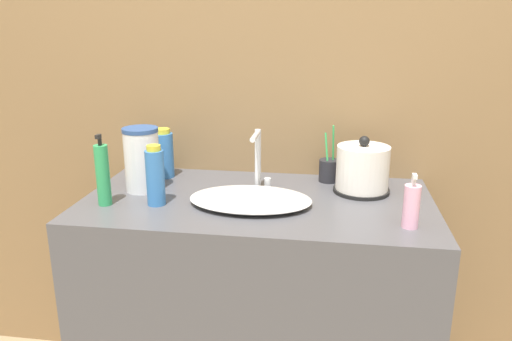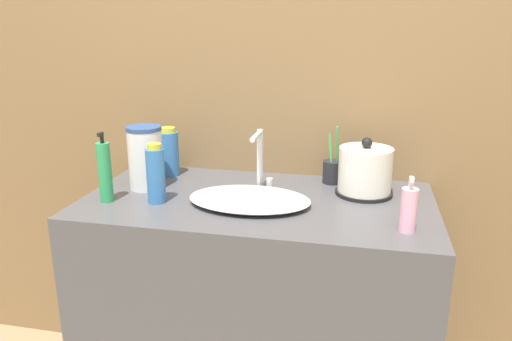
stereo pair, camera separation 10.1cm
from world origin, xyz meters
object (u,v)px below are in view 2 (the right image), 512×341
(lotion_bottle, at_px, (105,172))
(mouthwash_bottle, at_px, (169,152))
(water_pitcher, at_px, (145,157))
(shampoo_bottle, at_px, (409,209))
(hand_cream_bottle, at_px, (156,174))
(toothbrush_cup, at_px, (333,171))
(faucet, at_px, (260,158))
(electric_kettle, at_px, (365,173))

(lotion_bottle, relative_size, mouthwash_bottle, 1.25)
(water_pitcher, bearing_deg, shampoo_bottle, -12.87)
(hand_cream_bottle, bearing_deg, shampoo_bottle, -5.11)
(toothbrush_cup, xyz_separation_m, mouthwash_bottle, (-0.62, -0.04, 0.05))
(lotion_bottle, xyz_separation_m, water_pitcher, (0.07, 0.16, 0.01))
(shampoo_bottle, height_order, hand_cream_bottle, hand_cream_bottle)
(toothbrush_cup, height_order, hand_cream_bottle, toothbrush_cup)
(faucet, relative_size, shampoo_bottle, 1.31)
(toothbrush_cup, bearing_deg, electric_kettle, -42.34)
(faucet, bearing_deg, toothbrush_cup, 29.27)
(toothbrush_cup, distance_m, lotion_bottle, 0.80)
(faucet, distance_m, shampoo_bottle, 0.55)
(mouthwash_bottle, xyz_separation_m, water_pitcher, (-0.02, -0.16, 0.02))
(shampoo_bottle, xyz_separation_m, hand_cream_bottle, (-0.79, 0.07, 0.03))
(lotion_bottle, bearing_deg, toothbrush_cup, 26.57)
(electric_kettle, xyz_separation_m, mouthwash_bottle, (-0.74, 0.07, 0.01))
(lotion_bottle, xyz_separation_m, shampoo_bottle, (0.95, -0.04, -0.04))
(toothbrush_cup, relative_size, water_pitcher, 0.96)
(electric_kettle, height_order, mouthwash_bottle, electric_kettle)
(lotion_bottle, bearing_deg, hand_cream_bottle, 9.37)
(mouthwash_bottle, bearing_deg, hand_cream_bottle, -76.14)
(shampoo_bottle, bearing_deg, toothbrush_cup, 120.68)
(shampoo_bottle, bearing_deg, faucet, 151.20)
(lotion_bottle, xyz_separation_m, mouthwash_bottle, (0.09, 0.32, -0.01))
(electric_kettle, bearing_deg, shampoo_bottle, -67.43)
(electric_kettle, relative_size, lotion_bottle, 0.85)
(faucet, relative_size, hand_cream_bottle, 1.08)
(lotion_bottle, bearing_deg, shampoo_bottle, -2.60)
(faucet, height_order, electric_kettle, faucet)
(electric_kettle, height_order, lotion_bottle, lotion_bottle)
(toothbrush_cup, distance_m, water_pitcher, 0.68)
(mouthwash_bottle, bearing_deg, toothbrush_cup, 3.33)
(faucet, height_order, water_pitcher, water_pitcher)
(lotion_bottle, height_order, mouthwash_bottle, lotion_bottle)
(toothbrush_cup, xyz_separation_m, lotion_bottle, (-0.72, -0.36, 0.06))
(mouthwash_bottle, bearing_deg, faucet, -14.77)
(electric_kettle, xyz_separation_m, toothbrush_cup, (-0.11, 0.10, -0.03))
(shampoo_bottle, distance_m, hand_cream_bottle, 0.79)
(shampoo_bottle, relative_size, hand_cream_bottle, 0.82)
(faucet, relative_size, water_pitcher, 0.96)
(water_pitcher, bearing_deg, electric_kettle, 7.13)
(shampoo_bottle, relative_size, water_pitcher, 0.73)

